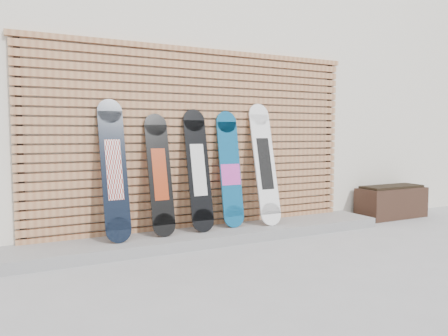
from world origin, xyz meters
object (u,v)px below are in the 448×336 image
at_px(snowboard_0, 114,170).
at_px(snowboard_1, 160,174).
at_px(snowboard_3, 230,170).
at_px(snowboard_4, 265,164).
at_px(snowboard_2, 198,170).
at_px(planter_box, 391,202).

height_order(snowboard_0, snowboard_1, snowboard_0).
bearing_deg(snowboard_0, snowboard_3, 2.19).
xyz_separation_m(snowboard_1, snowboard_4, (1.39, -0.02, 0.08)).
bearing_deg(snowboard_2, snowboard_4, -1.72).
height_order(planter_box, snowboard_3, snowboard_3).
relative_size(planter_box, snowboard_4, 0.70).
distance_m(planter_box, snowboard_4, 2.33).
relative_size(snowboard_0, snowboard_2, 1.06).
xyz_separation_m(snowboard_0, snowboard_2, (1.00, 0.02, -0.04)).
relative_size(snowboard_0, snowboard_1, 1.11).
relative_size(planter_box, snowboard_0, 0.71).
distance_m(snowboard_1, snowboard_3, 0.92).
xyz_separation_m(planter_box, snowboard_4, (-2.24, 0.04, 0.65)).
distance_m(snowboard_2, snowboard_3, 0.44).
bearing_deg(snowboard_4, snowboard_3, 173.00).
height_order(snowboard_2, snowboard_3, snowboard_2).
distance_m(snowboard_1, snowboard_2, 0.48).
height_order(snowboard_0, snowboard_2, snowboard_0).
relative_size(snowboard_1, snowboard_3, 0.97).
relative_size(snowboard_2, snowboard_4, 0.94).
xyz_separation_m(snowboard_2, snowboard_4, (0.91, -0.03, 0.05)).
distance_m(snowboard_1, snowboard_4, 1.39).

